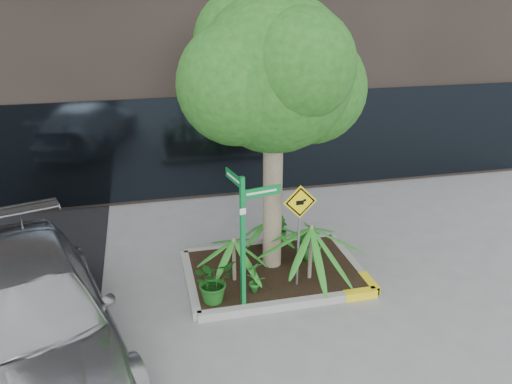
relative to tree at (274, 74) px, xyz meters
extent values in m
plane|color=gray|center=(-0.21, -0.52, -3.79)|extent=(80.00, 80.00, 0.00)
cube|color=#9E9E99|center=(-0.01, 0.88, -3.71)|extent=(3.20, 0.15, 0.15)
cube|color=#9E9E99|center=(-0.01, -1.32, -3.71)|extent=(3.20, 0.15, 0.15)
cube|color=#9E9E99|center=(-1.61, -0.22, -3.71)|extent=(0.15, 2.20, 0.15)
cube|color=#9E9E99|center=(1.59, -0.22, -3.71)|extent=(0.15, 2.20, 0.15)
cube|color=yellow|center=(1.29, -1.32, -3.71)|extent=(0.60, 0.17, 0.15)
cube|color=black|center=(-0.01, -0.22, -3.67)|extent=(3.05, 2.05, 0.06)
cylinder|color=tan|center=(0.00, -0.02, -2.12)|extent=(0.36, 0.36, 3.35)
cylinder|color=tan|center=(0.11, -0.02, -0.89)|extent=(0.63, 0.18, 1.09)
sphere|color=#1C5217|center=(0.00, -0.02, 0.00)|extent=(2.68, 2.68, 2.68)
sphere|color=#1C5217|center=(0.78, 0.32, -0.33)|extent=(2.01, 2.01, 2.01)
sphere|color=#1C5217|center=(-0.67, -0.24, -0.11)|extent=(2.01, 2.01, 2.01)
sphere|color=#1C5217|center=(0.23, -0.69, 0.23)|extent=(1.79, 1.79, 1.79)
sphere|color=#1C5217|center=(-0.33, 0.54, 0.45)|extent=(1.90, 1.90, 1.90)
cylinder|color=tan|center=(0.55, -0.68, -3.10)|extent=(0.07, 0.07, 1.08)
cylinder|color=tan|center=(-0.82, -0.43, -3.21)|extent=(0.07, 0.07, 0.86)
cylinder|color=tan|center=(0.02, 0.54, -3.31)|extent=(0.07, 0.07, 0.66)
imported|color=#ADACB1|center=(-4.01, -1.75, -3.01)|extent=(3.66, 5.76, 1.55)
imported|color=#174F16|center=(-1.28, -1.00, -3.25)|extent=(0.94, 0.94, 0.78)
imported|color=#216E22|center=(0.80, 0.00, -3.25)|extent=(0.48, 0.48, 0.77)
imported|color=#206720|center=(-0.54, -0.89, -3.33)|extent=(0.40, 0.40, 0.62)
imported|color=#20611C|center=(0.33, 0.63, -3.23)|extent=(0.52, 0.52, 0.82)
cube|color=#0C8436|center=(-0.81, -1.20, -2.57)|extent=(0.08, 0.08, 2.44)
cube|color=#0C8436|center=(-0.49, -1.14, -1.65)|extent=(0.67, 0.15, 0.16)
cube|color=#0C8436|center=(-0.88, -0.88, -1.48)|extent=(0.15, 0.67, 0.16)
cube|color=white|center=(-0.49, -1.15, -1.65)|extent=(0.51, 0.11, 0.03)
cube|color=white|center=(-0.89, -0.88, -1.48)|extent=(0.11, 0.51, 0.03)
cube|color=white|center=(-0.81, -1.24, -1.91)|extent=(0.10, 0.02, 0.10)
cylinder|color=slate|center=(0.25, -0.85, -2.75)|extent=(0.04, 0.06, 1.77)
cube|color=yellow|center=(0.25, -0.87, -2.01)|extent=(0.59, 0.03, 0.59)
cube|color=black|center=(0.25, -0.88, -2.01)|extent=(0.53, 0.02, 0.53)
cube|color=yellow|center=(0.25, -0.88, -2.01)|extent=(0.45, 0.02, 0.45)
cube|color=black|center=(0.24, -0.89, -2.02)|extent=(0.14, 0.01, 0.08)
camera|label=1|loc=(-2.26, -8.23, 1.28)|focal=35.00mm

